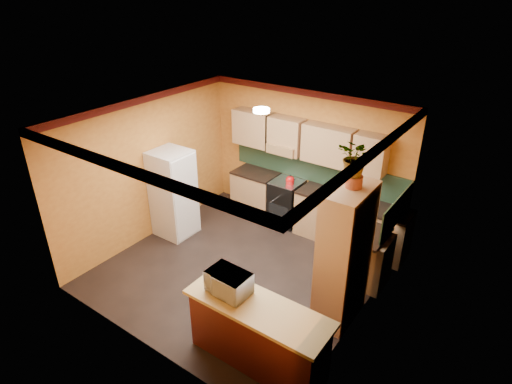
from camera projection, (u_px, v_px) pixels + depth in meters
room_shell at (251, 151)px, 6.63m from camera, size 4.24×4.24×2.72m
base_cabinets_back at (314, 212)px, 8.28m from camera, size 3.65×0.60×0.88m
countertop_back at (315, 190)px, 8.07m from camera, size 3.65×0.62×0.04m
stove at (286, 202)px, 8.59m from camera, size 0.58×0.58×0.91m
kettle at (290, 180)px, 8.26m from camera, size 0.22×0.22×0.18m
sink at (354, 200)px, 7.65m from camera, size 0.48×0.40×0.03m
base_cabinets_right at (363, 258)px, 6.92m from camera, size 0.60×0.80×0.88m
countertop_right at (366, 234)px, 6.72m from camera, size 0.62×0.80×0.04m
fridge at (173, 194)px, 8.06m from camera, size 0.68×0.66×1.70m
pantry at (344, 256)px, 5.92m from camera, size 0.48×0.90×2.10m
fern_pot at (354, 181)px, 5.45m from camera, size 0.22×0.22×0.16m
fern at (357, 158)px, 5.30m from camera, size 0.51×0.47×0.49m
breakfast_bar at (258, 336)px, 5.43m from camera, size 1.80×0.55×0.88m
bar_top at (258, 308)px, 5.22m from camera, size 1.90×0.65×0.05m
microwave at (228, 283)px, 5.37m from camera, size 0.56×0.39×0.30m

